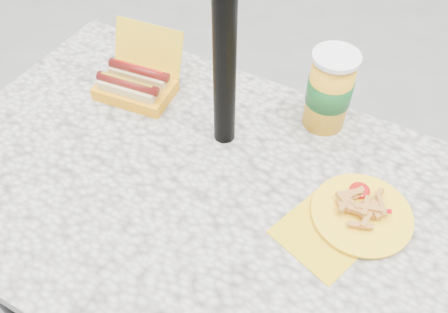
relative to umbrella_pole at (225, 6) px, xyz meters
The scene contains 5 objects.
picnic_table 0.49m from the umbrella_pole, 90.00° to the right, with size 1.20×0.80×0.75m.
umbrella_pole is the anchor object (origin of this frame).
hotdog_box 0.42m from the umbrella_pole, behind, with size 0.21×0.19×0.15m.
fries_plate 0.50m from the umbrella_pole, 11.36° to the right, with size 0.26×0.29×0.04m.
soda_cup 0.35m from the umbrella_pole, 40.10° to the left, with size 0.11×0.11×0.20m.
Camera 1 is at (0.38, -0.53, 1.58)m, focal length 38.00 mm.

